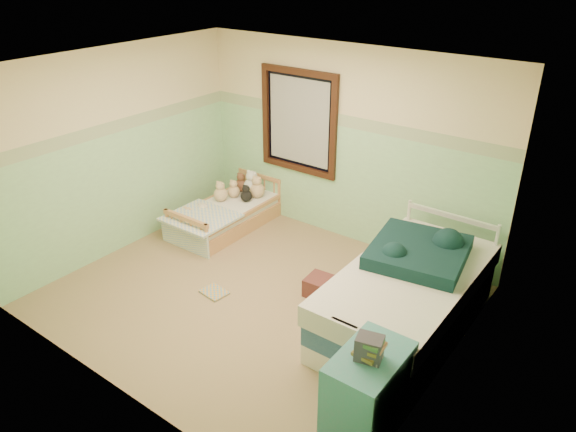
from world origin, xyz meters
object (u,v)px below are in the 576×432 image
Objects in this scene: plush_floor_cream at (204,220)px; dresser at (368,392)px; twin_bed_frame at (404,318)px; red_pillow at (322,287)px; toddler_bed_frame at (227,220)px; plush_floor_tan at (189,223)px; floor_book at (214,292)px.

plush_floor_cream is 3.86m from dresser.
red_pillow is at bearing -178.79° from twin_bed_frame.
dresser reaches higher than plush_floor_cream.
toddler_bed_frame is 5.96× the size of plush_floor_cream.
plush_floor_cream is at bearing 58.79° from plush_floor_tan.
plush_floor_tan is 3.89m from dresser.
twin_bed_frame is at bearing -2.89° from plush_floor_tan.
dresser is at bearing -26.03° from plush_floor_cream.
floor_book is (-2.28, 0.64, -0.35)m from dresser.
floor_book is at bearing -144.68° from red_pillow.
plush_floor_cream is 0.35× the size of dresser.
plush_floor_tan is 2.28m from red_pillow.
twin_bed_frame is 0.99m from red_pillow.
plush_floor_tan is at bearing -127.49° from toddler_bed_frame.
dresser reaches higher than plush_floor_tan.
dresser is (3.57, -1.52, 0.24)m from plush_floor_tan.
red_pillow is 1.17× the size of floor_book.
toddler_bed_frame is 3.00m from twin_bed_frame.
red_pillow is (-0.99, -0.02, -0.00)m from twin_bed_frame.
red_pillow is at bearing -9.49° from plush_floor_cream.
dresser reaches higher than toddler_bed_frame.
plush_floor_tan is (-0.11, -0.18, -0.01)m from plush_floor_cream.
red_pillow is at bearing -4.66° from plush_floor_tan.
twin_bed_frame reaches higher than toddler_bed_frame.
toddler_bed_frame is 0.52m from plush_floor_tan.
twin_bed_frame is at bearing 27.19° from floor_book.
toddler_bed_frame is 0.72× the size of twin_bed_frame.
twin_bed_frame is (3.26, -0.16, -0.01)m from plush_floor_tan.
plush_floor_cream reaches higher than red_pillow.
plush_floor_cream reaches higher than twin_bed_frame.
twin_bed_frame is 2.09m from floor_book.
plush_floor_cream is 3.17m from twin_bed_frame.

